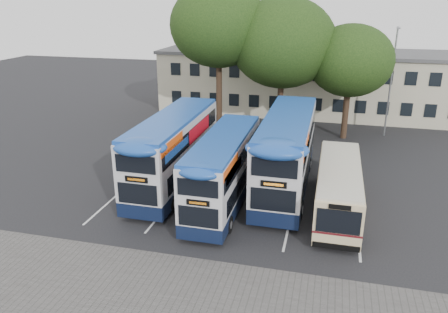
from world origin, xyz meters
The scene contains 12 objects.
ground centered at (0.00, 0.00, 0.00)m, with size 120.00×120.00×0.00m, color black.
paving_strip centered at (-2.00, -5.00, 0.01)m, with size 40.00×6.00×0.01m, color #595654.
bay_lines centered at (-3.75, 5.00, 0.01)m, with size 14.12×11.00×0.01m.
depot_building centered at (0.00, 26.99, 3.15)m, with size 32.40×8.40×6.20m.
lamp_post centered at (6.00, 19.97, 5.08)m, with size 0.25×1.05×9.06m.
tree_left centered at (-8.07, 17.51, 9.08)m, with size 8.04×8.04×12.52m.
tree_mid centered at (-2.89, 18.26, 7.75)m, with size 8.64×8.64×11.43m.
tree_right centered at (2.58, 18.47, 6.46)m, with size 6.80×6.80×9.37m.
bus_dd_left centered at (-7.86, 5.68, 2.48)m, with size 2.62×10.80×4.50m.
bus_dd_mid centered at (-4.21, 3.86, 2.24)m, with size 2.37×9.77×4.07m.
bus_dd_right centered at (-1.02, 6.75, 2.59)m, with size 2.73×11.26×4.69m.
bus_single centered at (2.13, 4.50, 1.53)m, with size 2.30×9.04×2.70m.
Camera 1 is at (1.38, -18.33, 11.28)m, focal length 35.00 mm.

